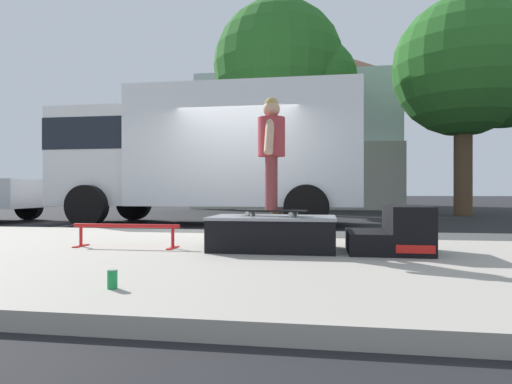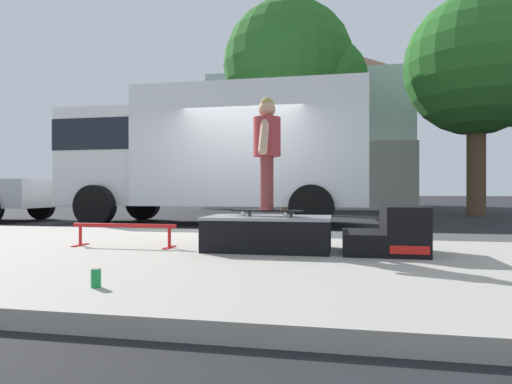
% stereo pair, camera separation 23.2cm
% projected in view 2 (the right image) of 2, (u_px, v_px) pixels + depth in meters
% --- Properties ---
extents(ground_plane, '(140.00, 140.00, 0.00)m').
position_uv_depth(ground_plane, '(229.00, 234.00, 7.80)').
color(ground_plane, black).
extents(sidewalk_slab, '(50.00, 5.00, 0.12)m').
position_uv_depth(sidewalk_slab, '(161.00, 254.00, 4.85)').
color(sidewalk_slab, '#A8A093').
rests_on(sidewalk_slab, ground).
extents(skate_box, '(1.36, 0.81, 0.37)m').
position_uv_depth(skate_box, '(268.00, 232.00, 4.75)').
color(skate_box, black).
rests_on(skate_box, sidewalk_slab).
extents(kicker_ramp, '(0.82, 0.82, 0.49)m').
position_uv_depth(kicker_ramp, '(391.00, 234.00, 4.50)').
color(kicker_ramp, black).
rests_on(kicker_ramp, sidewalk_slab).
extents(grind_rail, '(1.28, 0.28, 0.27)m').
position_uv_depth(grind_rail, '(124.00, 230.00, 5.02)').
color(grind_rail, red).
rests_on(grind_rail, sidewalk_slab).
extents(skateboard, '(0.80, 0.36, 0.07)m').
position_uv_depth(skateboard, '(267.00, 211.00, 4.79)').
color(skateboard, black).
rests_on(skateboard, skate_box).
extents(skater_kid, '(0.30, 0.64, 1.25)m').
position_uv_depth(skater_kid, '(267.00, 144.00, 4.79)').
color(skater_kid, brown).
rests_on(skater_kid, skateboard).
extents(soda_can, '(0.07, 0.07, 0.13)m').
position_uv_depth(soda_can, '(96.00, 278.00, 2.89)').
color(soda_can, '#198C3F').
rests_on(soda_can, sidewalk_slab).
extents(box_truck, '(6.91, 2.63, 3.05)m').
position_uv_depth(box_truck, '(213.00, 151.00, 10.14)').
color(box_truck, white).
rests_on(box_truck, ground).
extents(street_tree_main, '(4.86, 4.42, 6.97)m').
position_uv_depth(street_tree_main, '(485.00, 69.00, 13.62)').
color(street_tree_main, brown).
rests_on(street_tree_main, ground).
extents(street_tree_neighbour, '(4.89, 4.44, 7.27)m').
position_uv_depth(street_tree_neighbour, '(296.00, 70.00, 14.77)').
color(street_tree_neighbour, brown).
rests_on(street_tree_neighbour, ground).
extents(house_behind, '(9.54, 8.22, 8.40)m').
position_uv_depth(house_behind, '(312.00, 123.00, 22.08)').
color(house_behind, silver).
rests_on(house_behind, ground).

